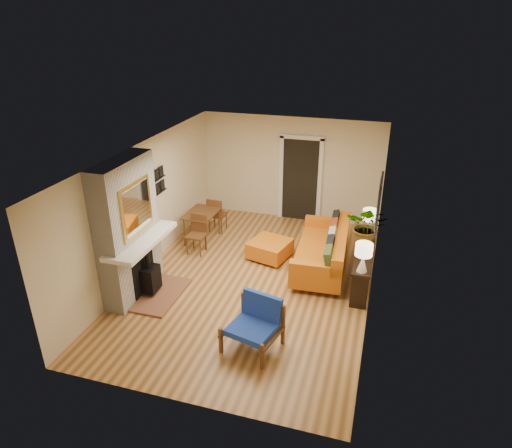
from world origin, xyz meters
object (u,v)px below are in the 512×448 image
object	(u,v)px
dining_table	(204,218)
ottoman	(270,248)
lamp_far	(370,219)
console_table	(364,258)
houseplant	(368,226)
blue_chair	(256,321)
lamp_near	(363,254)
sofa	(326,251)

from	to	relation	value
dining_table	ottoman	bearing A→B (deg)	-12.69
lamp_far	console_table	bearing A→B (deg)	-90.00
console_table	ottoman	bearing A→B (deg)	166.02
houseplant	blue_chair	bearing A→B (deg)	-120.20
dining_table	houseplant	size ratio (longest dim) A/B	1.90
houseplant	ottoman	bearing A→B (deg)	172.11
dining_table	lamp_near	world-z (taller)	lamp_near
blue_chair	dining_table	xyz separation A→B (m)	(-2.18, 3.17, 0.12)
blue_chair	ottoman	bearing A→B (deg)	100.56
blue_chair	console_table	world-z (taller)	blue_chair
console_table	lamp_far	xyz separation A→B (m)	(0.00, 0.77, 0.49)
ottoman	dining_table	xyz separation A→B (m)	(-1.65, 0.37, 0.33)
lamp_near	dining_table	bearing A→B (deg)	155.82
console_table	houseplant	size ratio (longest dim) A/B	2.20
dining_table	lamp_far	world-z (taller)	lamp_far
blue_chair	dining_table	size ratio (longest dim) A/B	0.59
dining_table	console_table	size ratio (longest dim) A/B	0.87
blue_chair	lamp_near	bearing A→B (deg)	45.98
sofa	lamp_far	size ratio (longest dim) A/B	4.33
ottoman	dining_table	distance (m)	1.73
lamp_far	ottoman	bearing A→B (deg)	-172.20
sofa	lamp_far	xyz separation A→B (m)	(0.79, 0.34, 0.67)
sofa	blue_chair	world-z (taller)	sofa
console_table	blue_chair	bearing A→B (deg)	-122.72
console_table	sofa	bearing A→B (deg)	151.55
sofa	ottoman	distance (m)	1.22
ottoman	sofa	bearing A→B (deg)	-3.34
console_table	lamp_near	world-z (taller)	lamp_near
lamp_far	houseplant	xyz separation A→B (m)	(-0.01, -0.55, 0.08)
ottoman	blue_chair	xyz separation A→B (m)	(0.52, -2.79, 0.21)
ottoman	lamp_near	distance (m)	2.51
sofa	houseplant	size ratio (longest dim) A/B	2.78
sofa	lamp_near	distance (m)	1.58
blue_chair	dining_table	world-z (taller)	dining_table
houseplant	lamp_far	bearing A→B (deg)	88.96
ottoman	blue_chair	world-z (taller)	blue_chair
sofa	ottoman	bearing A→B (deg)	176.66
ottoman	blue_chair	size ratio (longest dim) A/B	1.01
console_table	lamp_far	size ratio (longest dim) A/B	3.43
ottoman	lamp_near	xyz separation A→B (m)	(2.00, -1.27, 0.83)
lamp_near	console_table	bearing A→B (deg)	90.00
blue_chair	houseplant	xyz separation A→B (m)	(1.47, 2.52, 0.70)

